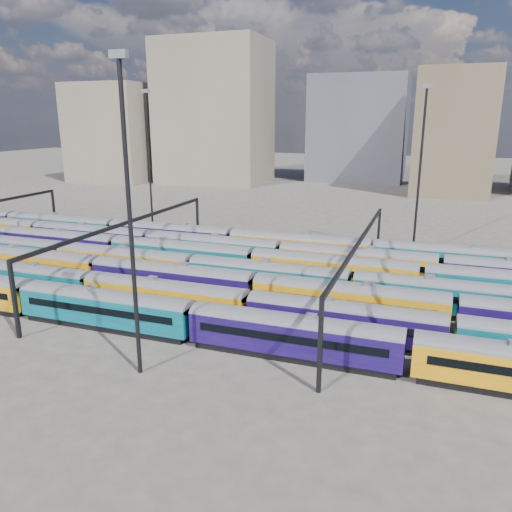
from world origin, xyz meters
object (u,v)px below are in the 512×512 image
(rake_0, at_px, (409,348))
(mast_2, at_px, (129,210))
(rake_2, at_px, (348,297))
(rake_1, at_px, (249,305))

(rake_0, distance_m, mast_2, 25.26)
(rake_0, distance_m, rake_2, 12.04)
(rake_0, relative_size, rake_1, 1.02)
(rake_1, xyz_separation_m, rake_2, (9.32, 5.00, 0.19))
(rake_0, bearing_deg, rake_1, 162.68)
(rake_1, bearing_deg, rake_2, 28.22)
(rake_2, bearing_deg, rake_0, -56.14)
(rake_2, bearing_deg, rake_1, -151.78)
(rake_1, distance_m, rake_2, 10.58)
(rake_1, bearing_deg, mast_2, -114.17)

